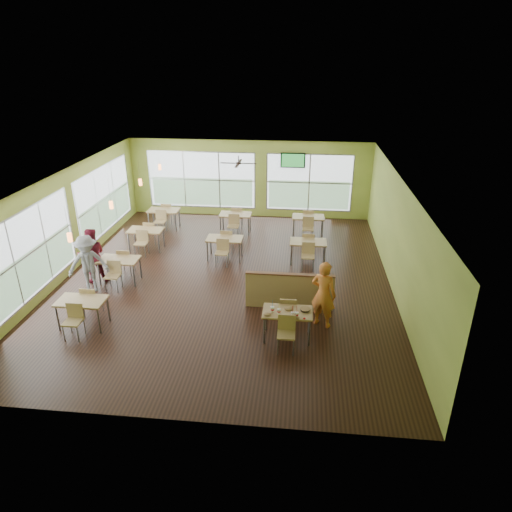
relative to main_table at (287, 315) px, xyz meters
name	(u,v)px	position (x,y,z in m)	size (l,w,h in m)	color
room	(225,231)	(-2.00, 3.00, 0.97)	(12.00, 12.04, 3.20)	black
window_bays	(168,201)	(-4.65, 6.08, 0.85)	(9.24, 10.24, 2.38)	white
main_table	(287,315)	(0.00, 0.00, 0.00)	(1.22, 1.52, 0.87)	tan
half_wall_divider	(290,291)	(0.00, 1.45, -0.11)	(2.40, 0.14, 1.04)	tan
dining_tables	(204,238)	(-3.05, 4.71, 0.00)	(6.92, 8.72, 0.87)	tan
pendant_lights	(126,193)	(-5.20, 3.68, 1.82)	(0.11, 7.31, 0.86)	#2D2119
ceiling_fan	(239,163)	(-2.00, 6.00, 2.32)	(1.25, 1.25, 0.29)	#2D2119
tv_backwall	(293,160)	(-0.20, 8.90, 1.82)	(1.00, 0.07, 0.60)	black
man_plaid	(324,294)	(0.87, 0.67, 0.26)	(0.65, 0.43, 1.79)	#EA481A
patron_maroon	(92,255)	(-6.00, 2.45, 0.22)	(0.83, 0.65, 1.71)	maroon
patron_grey	(88,264)	(-5.83, 1.82, 0.24)	(1.13, 0.65, 1.74)	slate
cup_blue	(272,309)	(-0.36, -0.06, 0.19)	(0.10, 0.10, 0.37)	white
cup_yellow	(279,311)	(-0.20, -0.13, 0.18)	(0.09, 0.09, 0.32)	white
cup_red_near	(293,314)	(0.13, -0.24, 0.19)	(0.09, 0.09, 0.34)	white
cup_red_far	(297,314)	(0.22, -0.23, 0.19)	(0.09, 0.09, 0.33)	white
food_basket	(305,309)	(0.42, 0.07, 0.15)	(0.26, 0.26, 0.06)	black
ketchup_cup	(304,318)	(0.41, -0.30, 0.13)	(0.05, 0.05, 0.02)	#B00001
wrapper_left	(267,314)	(-0.48, -0.22, 0.14)	(0.18, 0.16, 0.04)	olive
wrapper_mid	(288,308)	(0.02, 0.09, 0.15)	(0.22, 0.19, 0.05)	olive
wrapper_right	(296,318)	(0.22, -0.30, 0.14)	(0.15, 0.14, 0.04)	olive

